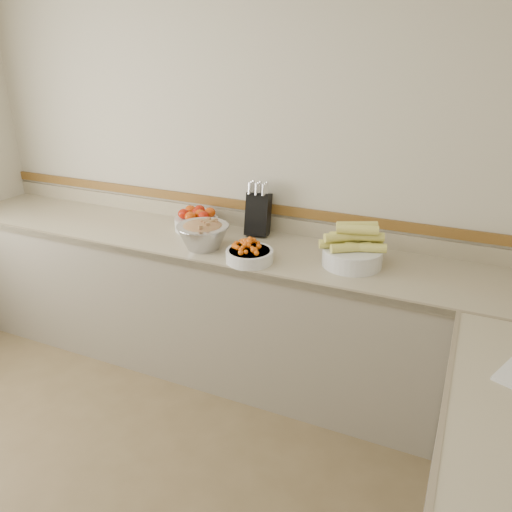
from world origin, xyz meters
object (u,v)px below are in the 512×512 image
at_px(corn_bowl, 353,250).
at_px(rhubarb_bowl, 203,234).
at_px(knife_block, 258,213).
at_px(tomato_bowl, 197,220).
at_px(cherry_tomato_bowl, 249,253).

bearing_deg(corn_bowl, rhubarb_bowl, -172.20).
xyz_separation_m(corn_bowl, rhubarb_bowl, (-0.87, -0.12, 0.00)).
height_order(knife_block, corn_bowl, knife_block).
bearing_deg(knife_block, tomato_bowl, -168.35).
distance_m(knife_block, rhubarb_bowl, 0.41).
height_order(tomato_bowl, rhubarb_bowl, rhubarb_bowl).
relative_size(knife_block, cherry_tomato_bowl, 1.31).
bearing_deg(cherry_tomato_bowl, tomato_bowl, 147.77).
xyz_separation_m(tomato_bowl, corn_bowl, (1.07, -0.15, 0.02)).
distance_m(knife_block, tomato_bowl, 0.42).
height_order(tomato_bowl, cherry_tomato_bowl, cherry_tomato_bowl).
bearing_deg(cherry_tomato_bowl, rhubarb_bowl, 168.43).
distance_m(cherry_tomato_bowl, rhubarb_bowl, 0.34).
bearing_deg(tomato_bowl, cherry_tomato_bowl, -32.23).
height_order(corn_bowl, rhubarb_bowl, corn_bowl).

